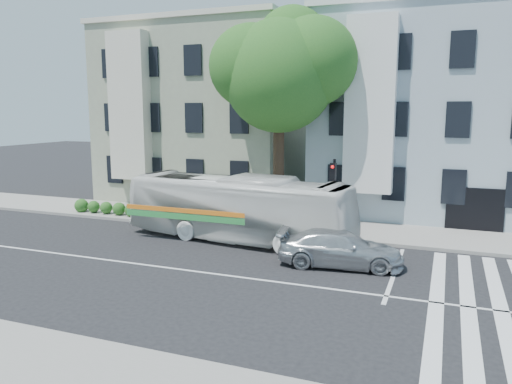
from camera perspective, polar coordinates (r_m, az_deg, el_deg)
The scene contains 10 objects.
ground at distance 18.49m, azimuth -6.02°, elevation -9.14°, with size 120.00×120.00×0.00m, color black.
sidewalk_far at distance 25.58m, azimuth 2.19°, elevation -3.69°, with size 80.00×4.00×0.15m, color gray.
sidewalk_near at distance 12.49m, azimuth -24.00°, elevation -19.06°, with size 80.00×4.00×0.15m, color gray.
building_left at distance 34.09m, azimuth -5.15°, elevation 8.74°, with size 12.00×10.00×11.00m, color gray.
building_right at distance 30.59m, azimuth 19.34°, elevation 8.19°, with size 12.00×10.00×11.00m, color #9BACB9.
street_tree at distance 25.67m, azimuth 2.98°, elevation 13.78°, with size 7.30×5.90×11.10m.
bus at distance 22.42m, azimuth -2.11°, elevation -1.87°, with size 10.68×2.50×2.97m, color silver.
sedan at distance 19.22m, azimuth 9.60°, elevation -6.39°, with size 4.69×1.91×1.36m, color silver.
hedge at distance 27.37m, azimuth -12.52°, elevation -2.14°, with size 8.50×0.84×0.70m, color #28601F, non-canonical shape.
traffic_signal at distance 22.28m, azimuth 8.83°, elevation 0.35°, with size 0.39×0.51×3.72m.
Camera 1 is at (8.08, -15.57, 5.86)m, focal length 35.00 mm.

